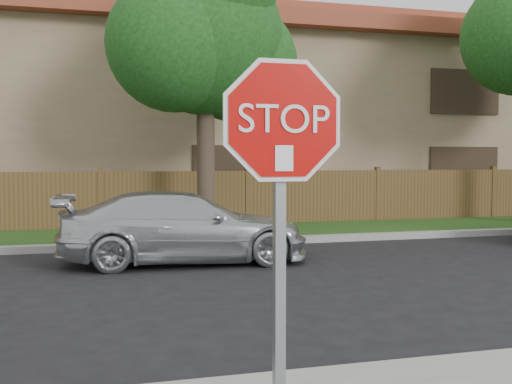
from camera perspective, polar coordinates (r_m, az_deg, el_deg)
name	(u,v)px	position (r m, az deg, el deg)	size (l,w,h in m)	color
far_curb	(103,247)	(13.13, -14.37, -5.06)	(70.00, 0.30, 0.15)	gray
grass_strip	(102,237)	(14.76, -14.46, -4.22)	(70.00, 3.00, 0.12)	#1E4714
fence	(101,202)	(16.28, -14.56, -0.92)	(70.00, 0.12, 1.60)	#513A1C
apartment_building	(98,114)	(21.90, -14.82, 7.23)	(35.20, 9.20, 7.20)	#8C7857
tree_mid	(207,37)	(14.95, -4.69, 14.51)	(4.80, 3.90, 7.35)	#382B21
stop_sign	(282,175)	(3.53, 2.47, 1.60)	(1.01, 0.13, 2.55)	gray
sedan_right	(184,227)	(11.19, -6.84, -3.35)	(1.86, 4.58, 1.33)	silver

